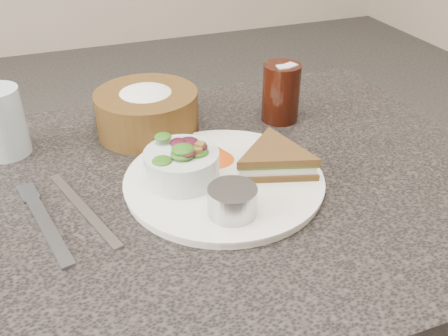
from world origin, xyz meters
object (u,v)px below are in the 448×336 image
dressing_ramekin (232,201)px  cola_glass (281,90)px  dinner_plate (224,181)px  sandwich (275,160)px  bread_basket (147,105)px  salad_bowl (181,161)px  water_glass (1,122)px

dressing_ramekin → cola_glass: (0.20, 0.26, 0.03)m
dinner_plate → cola_glass: size_ratio=2.49×
dinner_plate → dressing_ramekin: size_ratio=4.43×
dinner_plate → sandwich: 0.09m
bread_basket → dressing_ramekin: bearing=-81.0°
dressing_ramekin → bread_basket: (-0.05, 0.30, 0.02)m
bread_basket → cola_glass: size_ratio=1.51×
bread_basket → cola_glass: cola_glass is taller
salad_bowl → bread_basket: (-0.01, 0.19, 0.01)m
sandwich → dinner_plate: bearing=-169.1°
salad_bowl → water_glass: 0.32m
dinner_plate → salad_bowl: bearing=163.4°
cola_glass → water_glass: size_ratio=1.04×
sandwich → salad_bowl: 0.14m
salad_bowl → bread_basket: 0.19m
sandwich → bread_basket: bearing=140.8°
bread_basket → water_glass: water_glass is taller
salad_bowl → dinner_plate: bearing=-16.6°
salad_bowl → dressing_ramekin: (0.04, -0.11, -0.01)m
sandwich → cola_glass: size_ratio=1.20×
bread_basket → water_glass: size_ratio=1.58×
sandwich → dressing_ramekin: dressing_ramekin is taller
dinner_plate → salad_bowl: 0.07m
sandwich → salad_bowl: bearing=-173.8°
dinner_plate → bread_basket: bearing=107.8°
dinner_plate → bread_basket: (-0.07, 0.21, 0.05)m
dinner_plate → cola_glass: 0.25m
sandwich → salad_bowl: salad_bowl is taller
salad_bowl → cola_glass: (0.24, 0.15, 0.01)m
dressing_ramekin → water_glass: (-0.29, 0.31, 0.02)m
dressing_ramekin → water_glass: 0.42m
dinner_plate → salad_bowl: salad_bowl is taller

